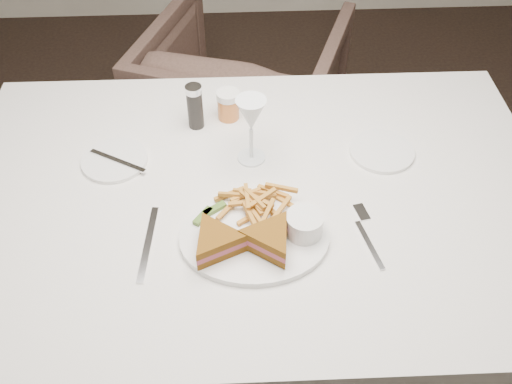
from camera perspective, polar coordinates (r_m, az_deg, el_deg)
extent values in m
cube|color=silver|center=(1.61, -0.09, -9.36)|extent=(1.40, 0.94, 0.75)
imported|color=#4B362E|center=(2.29, -1.11, 9.92)|extent=(0.88, 0.85, 0.71)
ellipsoid|color=white|center=(1.22, -0.15, -4.59)|extent=(0.32, 0.25, 0.01)
cube|color=silver|center=(1.23, -10.74, -5.07)|extent=(0.03, 0.21, 0.00)
cylinder|color=white|center=(1.43, -13.97, 3.11)|extent=(0.16, 0.16, 0.01)
cylinder|color=white|center=(1.45, 12.46, 4.01)|extent=(0.16, 0.16, 0.01)
cylinder|color=black|center=(1.47, -6.12, 8.49)|extent=(0.04, 0.04, 0.12)
cylinder|color=#CB6F30|center=(1.50, -2.80, 8.68)|extent=(0.06, 0.06, 0.08)
cube|color=#446423|center=(1.26, -4.17, -1.71)|extent=(0.05, 0.04, 0.01)
cube|color=#446423|center=(1.24, -5.33, -2.42)|extent=(0.04, 0.05, 0.01)
cylinder|color=white|center=(1.20, 4.85, -3.24)|extent=(0.08, 0.08, 0.05)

